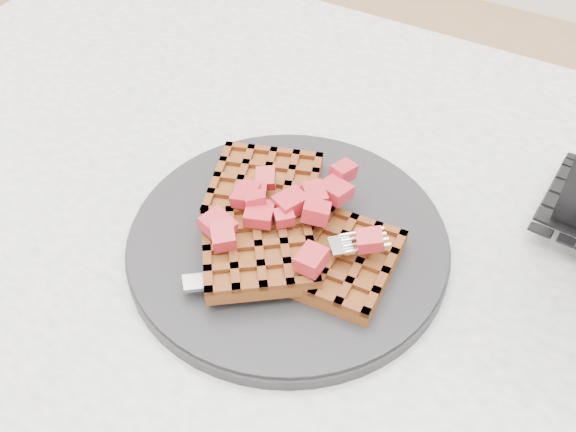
{
  "coord_description": "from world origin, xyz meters",
  "views": [
    {
      "loc": [
        0.15,
        -0.34,
        1.18
      ],
      "look_at": [
        -0.04,
        -0.02,
        0.79
      ],
      "focal_mm": 40.0,
      "sensor_mm": 36.0,
      "label": 1
    }
  ],
  "objects": [
    {
      "name": "table",
      "position": [
        0.0,
        0.0,
        0.64
      ],
      "size": [
        1.2,
        0.8,
        0.75
      ],
      "color": "silver",
      "rests_on": "ground"
    },
    {
      "name": "fork",
      "position": [
        -0.01,
        -0.05,
        0.77
      ],
      "size": [
        0.15,
        0.14,
        0.02
      ],
      "primitive_type": null,
      "rotation": [
        0.0,
        0.0,
        -0.83
      ],
      "color": "silver",
      "rests_on": "plate"
    },
    {
      "name": "waffles",
      "position": [
        -0.04,
        -0.02,
        0.78
      ],
      "size": [
        0.21,
        0.2,
        0.03
      ],
      "color": "brown",
      "rests_on": "plate"
    },
    {
      "name": "strawberry_pile",
      "position": [
        -0.04,
        -0.02,
        0.8
      ],
      "size": [
        0.15,
        0.15,
        0.02
      ],
      "primitive_type": null,
      "color": "maroon",
      "rests_on": "waffles"
    },
    {
      "name": "plate",
      "position": [
        -0.04,
        -0.02,
        0.76
      ],
      "size": [
        0.28,
        0.28,
        0.02
      ],
      "primitive_type": "cylinder",
      "color": "black",
      "rests_on": "table"
    }
  ]
}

